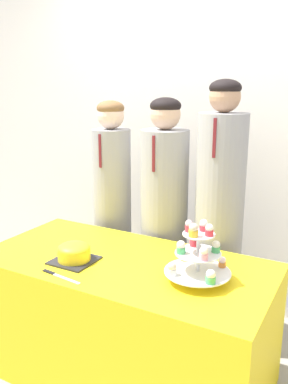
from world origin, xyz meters
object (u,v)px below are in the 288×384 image
(round_cake, at_px, (74,252))
(cupcake_stand, at_px, (197,254))
(student_0, at_px, (113,214))
(student_1, at_px, (164,224))
(cake_knife, at_px, (55,275))
(student_2, at_px, (219,225))

(round_cake, distance_m, cupcake_stand, 0.67)
(student_0, relative_size, student_1, 0.98)
(cake_knife, distance_m, student_1, 0.91)
(cake_knife, distance_m, cupcake_stand, 0.72)
(student_1, relative_size, student_2, 0.94)
(cake_knife, bearing_deg, student_2, 65.03)
(cake_knife, bearing_deg, cupcake_stand, 30.33)
(student_0, distance_m, student_1, 0.41)
(student_0, bearing_deg, student_1, 0.00)
(cake_knife, height_order, student_1, student_1)
(round_cake, height_order, student_2, student_2)
(cupcake_stand, bearing_deg, round_cake, -170.73)
(round_cake, relative_size, cake_knife, 0.87)
(round_cake, distance_m, student_2, 0.91)
(round_cake, relative_size, student_0, 0.14)
(cake_knife, bearing_deg, student_0, 111.43)
(round_cake, relative_size, cupcake_stand, 0.68)
(cake_knife, xyz_separation_m, cupcake_stand, (0.64, 0.28, 0.14))
(round_cake, bearing_deg, cake_knife, -84.55)
(student_2, bearing_deg, student_0, -180.00)
(cake_knife, relative_size, student_2, 0.15)
(student_0, bearing_deg, cake_knife, -75.06)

